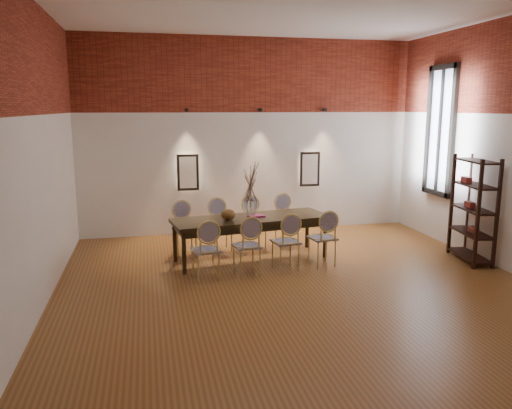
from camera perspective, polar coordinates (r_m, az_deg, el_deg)
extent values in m
cube|color=brown|center=(7.50, 4.82, -9.35)|extent=(7.00, 7.00, 0.02)
cube|color=silver|center=(10.49, -0.79, 7.76)|extent=(7.00, 0.10, 4.00)
cube|color=silver|center=(3.85, 21.12, 1.35)|extent=(7.00, 0.10, 4.00)
cube|color=silver|center=(6.89, -24.51, 5.06)|extent=(0.10, 7.00, 4.00)
cube|color=maroon|center=(10.43, -0.73, 14.61)|extent=(7.00, 0.02, 1.50)
cube|color=maroon|center=(3.92, 21.86, 19.87)|extent=(7.00, 0.02, 1.50)
cube|color=maroon|center=(6.88, -24.77, 15.50)|extent=(0.02, 7.00, 1.50)
cube|color=#FFEAC6|center=(10.27, -7.80, 3.67)|extent=(0.36, 0.06, 0.66)
cube|color=#FFEAC6|center=(10.80, 6.12, 4.06)|extent=(0.36, 0.06, 0.66)
cylinder|color=black|center=(10.16, -7.97, 10.65)|extent=(0.08, 0.10, 0.08)
cylinder|color=black|center=(10.39, 0.45, 10.76)|extent=(0.08, 0.10, 0.08)
cylinder|color=black|center=(10.79, 7.85, 10.67)|extent=(0.08, 0.10, 0.08)
cube|color=silver|center=(10.35, 20.37, 7.87)|extent=(0.02, 0.78, 2.38)
cube|color=black|center=(10.34, 20.28, 7.87)|extent=(0.08, 0.90, 2.50)
cube|color=black|center=(10.34, 20.28, 7.87)|extent=(0.06, 0.06, 2.40)
cube|color=#2E210F|center=(8.62, -0.57, -3.91)|extent=(2.77, 1.25, 0.75)
cylinder|color=silver|center=(8.50, -0.60, -0.49)|extent=(0.14, 0.14, 0.30)
ellipsoid|color=brown|center=(8.34, -3.19, -1.16)|extent=(0.24, 0.24, 0.18)
cube|color=#931E51|center=(8.56, 0.05, -1.33)|extent=(0.28, 0.22, 0.03)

